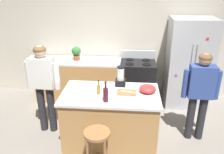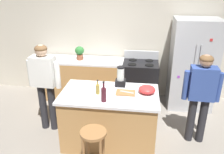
% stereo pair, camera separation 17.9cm
% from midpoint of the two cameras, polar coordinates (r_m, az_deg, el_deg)
% --- Properties ---
extents(ground_plane, '(14.00, 14.00, 0.00)m').
position_cam_midpoint_polar(ground_plane, '(4.17, 0.70, -15.44)').
color(ground_plane, gray).
extents(back_wall, '(8.00, 0.10, 2.70)m').
position_cam_midpoint_polar(back_wall, '(5.36, 3.36, 9.51)').
color(back_wall, beige).
rests_on(back_wall, ground_plane).
extents(kitchen_island, '(1.54, 0.89, 0.93)m').
position_cam_midpoint_polar(kitchen_island, '(3.90, 0.73, -10.05)').
color(kitchen_island, '#B7844C').
rests_on(kitchen_island, ground_plane).
extents(back_counter_run, '(2.00, 0.64, 0.93)m').
position_cam_midpoint_polar(back_counter_run, '(5.38, -5.72, -0.46)').
color(back_counter_run, '#B7844C').
rests_on(back_counter_run, ground_plane).
extents(refrigerator, '(0.90, 0.73, 1.89)m').
position_cam_midpoint_polar(refrigerator, '(5.15, 20.03, 2.88)').
color(refrigerator, '#B7BABF').
rests_on(refrigerator, ground_plane).
extents(stove_range, '(0.76, 0.65, 1.11)m').
position_cam_midpoint_polar(stove_range, '(5.22, 7.83, -1.19)').
color(stove_range, black).
rests_on(stove_range, ground_plane).
extents(person_by_island_left, '(0.59, 0.24, 1.61)m').
position_cam_midpoint_polar(person_by_island_left, '(4.15, -15.03, -0.77)').
color(person_by_island_left, '#26262B').
rests_on(person_by_island_left, ground_plane).
extents(person_by_sink_right, '(0.59, 0.23, 1.55)m').
position_cam_midpoint_polar(person_by_sink_right, '(4.00, 22.25, -3.33)').
color(person_by_sink_right, '#26262B').
rests_on(person_by_sink_right, ground_plane).
extents(bar_stool, '(0.36, 0.36, 0.71)m').
position_cam_midpoint_polar(bar_stool, '(3.28, -2.93, -15.51)').
color(bar_stool, '#9E6B3D').
rests_on(bar_stool, ground_plane).
extents(potted_plant, '(0.20, 0.20, 0.30)m').
position_cam_midpoint_polar(potted_plant, '(5.18, -6.97, 6.07)').
color(potted_plant, brown).
rests_on(potted_plant, back_counter_run).
extents(blender_appliance, '(0.17, 0.17, 0.34)m').
position_cam_midpoint_polar(blender_appliance, '(3.88, 3.43, -0.16)').
color(blender_appliance, black).
rests_on(blender_appliance, kitchen_island).
extents(bottle_vinegar, '(0.06, 0.06, 0.24)m').
position_cam_midpoint_polar(bottle_vinegar, '(3.61, -2.11, -2.93)').
color(bottle_vinegar, olive).
rests_on(bottle_vinegar, kitchen_island).
extents(bottle_wine, '(0.08, 0.08, 0.32)m').
position_cam_midpoint_polar(bottle_wine, '(3.38, -0.52, -4.25)').
color(bottle_wine, '#471923').
rests_on(bottle_wine, kitchen_island).
extents(mixing_bowl, '(0.26, 0.26, 0.12)m').
position_cam_midpoint_polar(mixing_bowl, '(3.70, 9.94, -3.06)').
color(mixing_bowl, red).
rests_on(mixing_bowl, kitchen_island).
extents(cutting_board, '(0.30, 0.20, 0.02)m').
position_cam_midpoint_polar(cutting_board, '(3.67, 4.75, -3.88)').
color(cutting_board, '#9E6B3D').
rests_on(cutting_board, kitchen_island).
extents(chef_knife, '(0.22, 0.08, 0.01)m').
position_cam_midpoint_polar(chef_knife, '(3.66, 5.07, -3.71)').
color(chef_knife, '#B7BABF').
rests_on(chef_knife, cutting_board).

